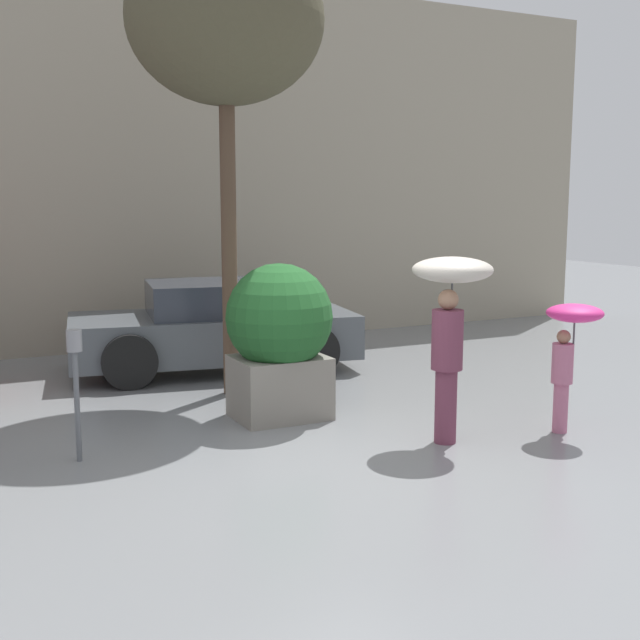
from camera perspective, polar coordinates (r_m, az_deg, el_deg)
name	(u,v)px	position (r m, az deg, el deg)	size (l,w,h in m)	color
ground_plane	(314,459)	(7.63, -0.42, -9.87)	(40.00, 40.00, 0.00)	slate
building_facade	(137,162)	(13.41, -12.88, 10.87)	(18.00, 0.30, 6.00)	#9E937F
planter_box	(279,334)	(8.84, -2.91, -1.03)	(1.18, 1.18, 1.73)	gray
person_adult	(450,304)	(8.02, 9.25, 1.11)	(0.80, 0.80, 1.86)	brown
person_child	(570,337)	(8.62, 17.36, -1.14)	(0.57, 0.57, 1.36)	#B76684
parked_car_near	(214,328)	(11.48, -7.57, -0.59)	(4.18, 2.42, 1.27)	#4C5156
street_tree	(225,22)	(10.12, -6.75, 20.31)	(2.35, 2.35, 5.51)	brown
parking_meter	(75,367)	(7.69, -17.01, -3.23)	(0.14, 0.14, 1.24)	#595B60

